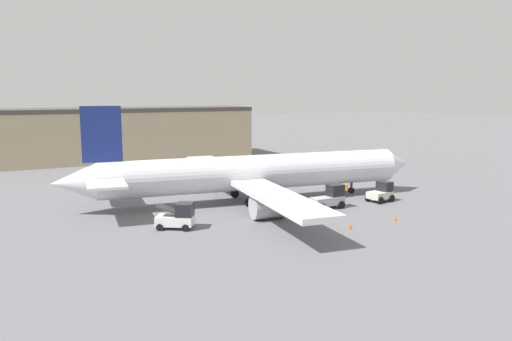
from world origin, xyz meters
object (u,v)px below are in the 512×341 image
object	(u,v)px
pushback_tug	(381,192)
airplane	(248,174)
safety_cone_far	(350,226)
safety_cone_near	(395,218)
ground_crew_worker	(346,190)
baggage_tug	(330,198)
belt_loader_truck	(178,217)

from	to	relation	value
pushback_tug	airplane	bearing A→B (deg)	144.14
safety_cone_far	safety_cone_near	bearing A→B (deg)	3.02
ground_crew_worker	baggage_tug	size ratio (longest dim) A/B	0.44
belt_loader_truck	ground_crew_worker	bearing A→B (deg)	42.98
belt_loader_truck	safety_cone_far	world-z (taller)	belt_loader_truck
belt_loader_truck	safety_cone_far	size ratio (longest dim) A/B	6.60
belt_loader_truck	safety_cone_near	world-z (taller)	belt_loader_truck
baggage_tug	safety_cone_far	size ratio (longest dim) A/B	6.57
ground_crew_worker	baggage_tug	xyz separation A→B (m)	(-4.88, -3.66, 0.25)
airplane	safety_cone_near	bearing A→B (deg)	-51.75
airplane	belt_loader_truck	bearing A→B (deg)	-138.72
baggage_tug	safety_cone_far	world-z (taller)	baggage_tug
ground_crew_worker	safety_cone_near	bearing A→B (deg)	0.57
ground_crew_worker	pushback_tug	distance (m)	4.06
pushback_tug	safety_cone_near	world-z (taller)	pushback_tug
ground_crew_worker	pushback_tug	world-z (taller)	pushback_tug
safety_cone_near	belt_loader_truck	bearing A→B (deg)	159.98
ground_crew_worker	belt_loader_truck	size ratio (longest dim) A/B	0.44
ground_crew_worker	pushback_tug	xyz separation A→B (m)	(2.08, -3.49, 0.13)
pushback_tug	safety_cone_near	size ratio (longest dim) A/B	5.21
pushback_tug	belt_loader_truck	bearing A→B (deg)	172.18
airplane	ground_crew_worker	world-z (taller)	airplane
baggage_tug	safety_cone_far	distance (m)	7.93
ground_crew_worker	safety_cone_near	world-z (taller)	ground_crew_worker
baggage_tug	belt_loader_truck	distance (m)	16.29
belt_loader_truck	safety_cone_near	bearing A→B (deg)	12.71
safety_cone_near	safety_cone_far	world-z (taller)	same
ground_crew_worker	belt_loader_truck	distance (m)	21.51
belt_loader_truck	safety_cone_near	xyz separation A→B (m)	(18.63, -6.79, -0.78)
airplane	ground_crew_worker	xyz separation A→B (m)	(10.87, -3.17, -2.21)
airplane	baggage_tug	world-z (taller)	airplane
belt_loader_truck	pushback_tug	xyz separation A→B (m)	(23.25, 0.34, -0.07)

